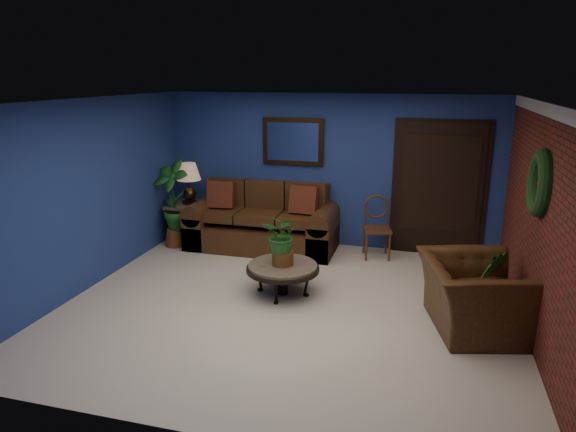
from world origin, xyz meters
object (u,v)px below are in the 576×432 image
(sofa, at_px, (264,226))
(table_lamp, at_px, (189,179))
(end_table, at_px, (191,212))
(coffee_table, at_px, (283,269))
(side_chair, at_px, (377,222))
(armchair, at_px, (474,296))

(sofa, height_order, table_lamp, table_lamp)
(sofa, relative_size, end_table, 3.35)
(coffee_table, bearing_deg, side_chair, 60.41)
(side_chair, bearing_deg, armchair, -71.96)
(coffee_table, height_order, armchair, armchair)
(sofa, height_order, side_chair, sofa)
(table_lamp, xyz_separation_m, armchair, (4.45, -2.08, -0.70))
(armchair, bearing_deg, side_chair, 16.77)
(coffee_table, distance_m, side_chair, 2.08)
(coffee_table, distance_m, table_lamp, 2.84)
(coffee_table, distance_m, end_table, 2.75)
(coffee_table, relative_size, armchair, 0.77)
(end_table, bearing_deg, sofa, 1.81)
(coffee_table, bearing_deg, sofa, 115.09)
(sofa, bearing_deg, armchair, -33.95)
(side_chair, bearing_deg, sofa, 167.80)
(side_chair, bearing_deg, coffee_table, -132.67)
(side_chair, xyz_separation_m, armchair, (1.30, -2.15, -0.15))
(coffee_table, xyz_separation_m, side_chair, (1.02, 1.80, 0.20))
(sofa, bearing_deg, end_table, -178.19)
(sofa, bearing_deg, side_chair, 0.89)
(armchair, bearing_deg, end_table, 50.58)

